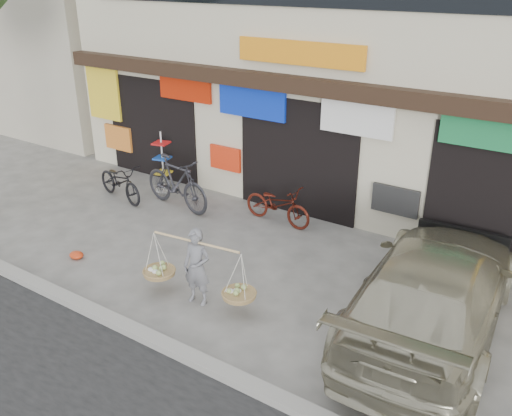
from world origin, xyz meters
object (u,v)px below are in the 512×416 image
Objects in this scene: bike_1 at (176,183)px; bike_2 at (278,204)px; street_vendor at (197,270)px; display_rack at (163,167)px; bike_0 at (120,182)px; suv at (434,289)px.

bike_1 is 2.55m from bike_2.
display_rack is (-4.03, 3.53, 0.01)m from street_vendor.
display_rack is at bearing 93.10° from bike_2.
bike_1 reaches higher than bike_0.
suv reaches higher than bike_1.
street_vendor is 5.19m from bike_0.
bike_1 is 0.40× the size of suv.
street_vendor is 1.36× the size of display_rack.
bike_0 is (-4.54, 2.51, -0.16)m from street_vendor.
bike_0 is 8.18m from suv.
street_vendor is at bearing -167.62° from bike_2.
display_rack reaches higher than street_vendor.
suv is at bearing -15.28° from display_rack.
suv is at bearing 15.23° from street_vendor.
bike_0 is 1.58m from bike_1.
street_vendor reaches higher than bike_1.
street_vendor is 4.18m from bike_1.
bike_2 is at bearing -62.94° from bike_0.
street_vendor is at bearing -125.51° from bike_1.
street_vendor is 3.86m from suv.
suv is at bearing -112.97° from bike_2.
display_rack is at bearing 131.75° from street_vendor.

